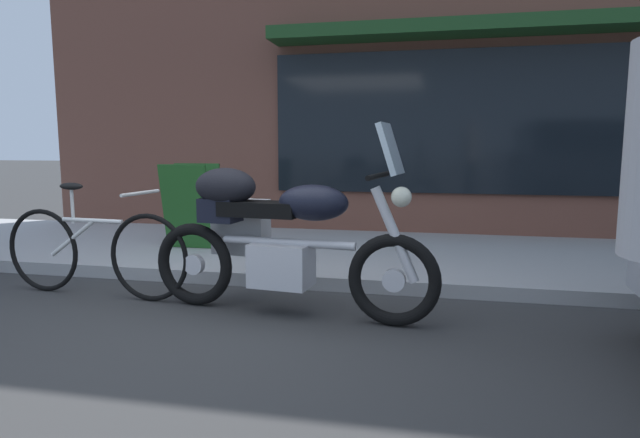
{
  "coord_description": "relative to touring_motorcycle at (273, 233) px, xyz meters",
  "views": [
    {
      "loc": [
        1.57,
        -3.21,
        1.24
      ],
      "look_at": [
        0.71,
        0.72,
        0.7
      ],
      "focal_mm": 30.07,
      "sensor_mm": 36.0,
      "label": 1
    }
  ],
  "objects": [
    {
      "name": "ground_plane",
      "position": [
        -0.39,
        -0.56,
        -0.61
      ],
      "size": [
        80.0,
        80.0,
        0.0
      ],
      "primitive_type": "plane",
      "color": "#333333"
    },
    {
      "name": "sandwich_board_sign",
      "position": [
        -1.5,
        1.72,
        -0.02
      ],
      "size": [
        0.55,
        0.41,
        0.93
      ],
      "color": "#1E511E",
      "rests_on": "sidewalk_curb"
    },
    {
      "name": "parked_bicycle",
      "position": [
        -1.6,
        0.1,
        -0.22
      ],
      "size": [
        1.77,
        0.48,
        0.95
      ],
      "color": "black",
      "rests_on": "ground_plane"
    },
    {
      "name": "touring_motorcycle",
      "position": [
        0.0,
        0.0,
        0.0
      ],
      "size": [
        2.23,
        0.81,
        1.4
      ],
      "color": "black",
      "rests_on": "ground_plane"
    }
  ]
}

